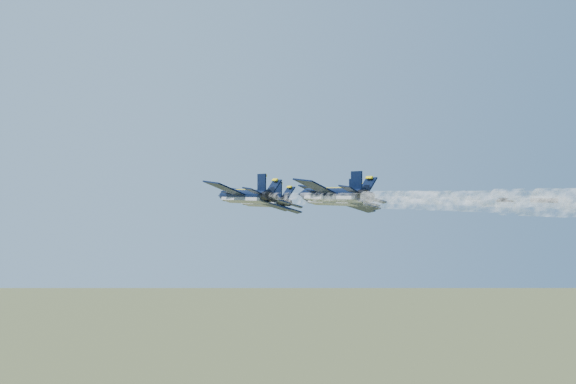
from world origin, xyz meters
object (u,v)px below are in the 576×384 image
object	(u,v)px
jet_right	(333,199)
jet_left	(244,196)
jet_slot	(332,195)
jet_lead	(262,201)

from	to	relation	value
jet_right	jet_left	bearing A→B (deg)	-178.32
jet_right	jet_slot	bearing A→B (deg)	-124.68
jet_lead	jet_right	xyz separation A→B (m)	(9.06, -10.08, 0.00)
jet_lead	jet_left	world-z (taller)	same
jet_lead	jet_right	world-z (taller)	same
jet_lead	jet_right	size ratio (longest dim) A/B	1.00
jet_lead	jet_left	bearing A→B (deg)	-128.24
jet_lead	jet_slot	bearing A→B (deg)	-90.63
jet_left	jet_slot	world-z (taller)	same
jet_right	jet_slot	xyz separation A→B (m)	(-5.32, -11.77, 0.00)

